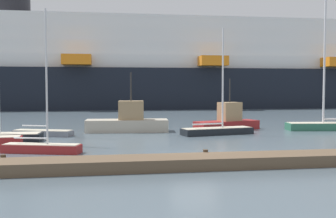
{
  "coord_description": "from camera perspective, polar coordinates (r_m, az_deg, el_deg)",
  "views": [
    {
      "loc": [
        -4.95,
        -21.55,
        3.68
      ],
      "look_at": [
        0.0,
        8.99,
        2.01
      ],
      "focal_mm": 44.2,
      "sensor_mm": 36.0,
      "label": 1
    }
  ],
  "objects": [
    {
      "name": "fishing_boat_1",
      "position": [
        33.96,
        -5.53,
        -1.72
      ],
      "size": [
        6.79,
        2.64,
        4.85
      ],
      "rotation": [
        0.0,
        0.0,
        -0.08
      ],
      "color": "#BCB29E",
      "rests_on": "ground_plane"
    },
    {
      "name": "sailboat_4",
      "position": [
        37.63,
        21.4,
        -1.73
      ],
      "size": [
        7.39,
        2.56,
        13.66
      ],
      "rotation": [
        0.0,
        0.0,
        3.02
      ],
      "color": "#2D6B51",
      "rests_on": "ground_plane"
    },
    {
      "name": "sailboat_5",
      "position": [
        32.08,
        6.82,
        -2.8
      ],
      "size": [
        5.83,
        2.58,
        8.17
      ],
      "rotation": [
        0.0,
        0.0,
        0.21
      ],
      "color": "black",
      "rests_on": "ground_plane"
    },
    {
      "name": "sailboat_1",
      "position": [
        32.31,
        -16.87,
        -2.9
      ],
      "size": [
        4.6,
        2.62,
        8.43
      ],
      "rotation": [
        0.0,
        0.0,
        -0.34
      ],
      "color": "gray",
      "rests_on": "ground_plane"
    },
    {
      "name": "fishing_boat_0",
      "position": [
        35.79,
        8.23,
        -1.6
      ],
      "size": [
        6.02,
        3.46,
        4.37
      ],
      "rotation": [
        0.0,
        0.0,
        0.33
      ],
      "color": "maroon",
      "rests_on": "ground_plane"
    },
    {
      "name": "dock_pier",
      "position": [
        19.14,
        5.97,
        -7.18
      ],
      "size": [
        23.24,
        2.13,
        0.64
      ],
      "color": "brown",
      "rests_on": "ground_plane"
    },
    {
      "name": "cruise_ship",
      "position": [
        73.76,
        -3.81,
        5.6
      ],
      "size": [
        122.03,
        20.13,
        21.57
      ],
      "rotation": [
        0.0,
        0.0,
        -0.01
      ],
      "color": "black",
      "rests_on": "ground_plane"
    },
    {
      "name": "ground_plane",
      "position": [
        22.42,
        3.7,
        -6.36
      ],
      "size": [
        600.0,
        600.0,
        0.0
      ],
      "primitive_type": "plane",
      "color": "#4C5B66"
    },
    {
      "name": "sailboat_2",
      "position": [
        24.09,
        -17.02,
        -4.88
      ],
      "size": [
        4.48,
        2.23,
        7.94
      ],
      "rotation": [
        0.0,
        0.0,
        -0.29
      ],
      "color": "maroon",
      "rests_on": "ground_plane"
    }
  ]
}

